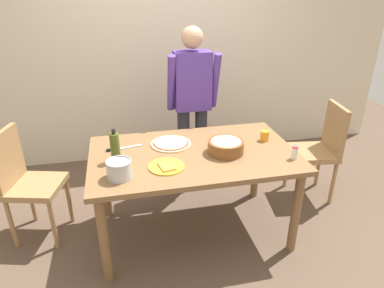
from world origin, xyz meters
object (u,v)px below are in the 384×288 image
at_px(popcorn_bowl, 226,146).
at_px(steel_pot, 119,169).
at_px(chair_wooden_left, 26,179).
at_px(chair_wooden_right, 321,146).
at_px(person_cook, 192,100).
at_px(olive_oil_bottle, 115,147).
at_px(salt_shaker, 295,152).
at_px(chef_knife, 120,148).
at_px(pizza_raw_on_board, 171,143).
at_px(dining_table, 193,163).
at_px(plate_with_slice, 167,166).
at_px(cup_orange, 265,136).

xyz_separation_m(popcorn_bowl, steel_pot, (-0.82, -0.21, 0.00)).
bearing_deg(chair_wooden_left, chair_wooden_right, 0.76).
bearing_deg(person_cook, olive_oil_bottle, -134.39).
relative_size(chair_wooden_left, salt_shaker, 8.96).
height_order(salt_shaker, chef_knife, salt_shaker).
xyz_separation_m(person_cook, chair_wooden_right, (1.16, -0.47, -0.40)).
height_order(pizza_raw_on_board, steel_pot, steel_pot).
bearing_deg(dining_table, salt_shaker, -20.40).
bearing_deg(steel_pot, salt_shaker, -0.16).
bearing_deg(chair_wooden_right, plate_with_slice, -162.92).
relative_size(dining_table, person_cook, 0.99).
height_order(dining_table, person_cook, person_cook).
distance_m(dining_table, chair_wooden_left, 1.35).
distance_m(plate_with_slice, steel_pot, 0.34).
height_order(person_cook, popcorn_bowl, person_cook).
xyz_separation_m(chair_wooden_right, olive_oil_bottle, (-1.91, -0.30, 0.33)).
bearing_deg(steel_pot, plate_with_slice, 12.15).
relative_size(chair_wooden_left, pizza_raw_on_board, 2.88).
height_order(person_cook, cup_orange, person_cook).
relative_size(person_cook, salt_shaker, 15.28).
bearing_deg(salt_shaker, chair_wooden_left, 165.68).
xyz_separation_m(dining_table, steel_pot, (-0.57, -0.26, 0.16)).
distance_m(chair_wooden_right, olive_oil_bottle, 1.96).
relative_size(chair_wooden_left, olive_oil_bottle, 3.71).
height_order(chair_wooden_left, olive_oil_bottle, olive_oil_bottle).
height_order(chair_wooden_right, steel_pot, chair_wooden_right).
distance_m(pizza_raw_on_board, salt_shaker, 0.97).
relative_size(chair_wooden_right, plate_with_slice, 3.65).
height_order(person_cook, chef_knife, person_cook).
distance_m(person_cook, chair_wooden_right, 1.31).
distance_m(popcorn_bowl, olive_oil_bottle, 0.84).
height_order(popcorn_bowl, cup_orange, popcorn_bowl).
distance_m(person_cook, olive_oil_bottle, 1.08).
xyz_separation_m(popcorn_bowl, cup_orange, (0.39, 0.15, -0.02)).
relative_size(steel_pot, cup_orange, 2.04).
height_order(person_cook, steel_pot, person_cook).
relative_size(plate_with_slice, steel_pot, 1.50).
distance_m(dining_table, cup_orange, 0.65).
xyz_separation_m(dining_table, cup_orange, (0.63, 0.09, 0.13)).
height_order(chair_wooden_left, steel_pot, chair_wooden_left).
bearing_deg(olive_oil_bottle, chef_knife, 80.66).
xyz_separation_m(dining_table, popcorn_bowl, (0.24, -0.06, 0.15)).
height_order(chair_wooden_right, salt_shaker, chair_wooden_right).
bearing_deg(salt_shaker, pizza_raw_on_board, 152.57).
relative_size(dining_table, chair_wooden_left, 1.68).
distance_m(dining_table, person_cook, 0.82).
distance_m(olive_oil_bottle, cup_orange, 1.23).
distance_m(chair_wooden_left, pizza_raw_on_board, 1.20).
xyz_separation_m(person_cook, cup_orange, (0.47, -0.66, -0.14)).
relative_size(pizza_raw_on_board, cup_orange, 3.88).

